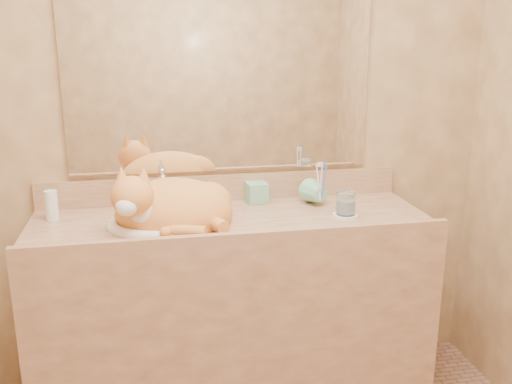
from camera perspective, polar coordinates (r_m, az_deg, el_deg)
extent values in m
cube|color=olive|center=(2.48, -3.52, 8.13)|extent=(2.40, 0.02, 2.50)
cube|color=olive|center=(0.63, 21.95, -16.11)|extent=(2.40, 0.02, 2.50)
cube|color=white|center=(2.46, -3.54, 11.33)|extent=(1.30, 0.02, 0.80)
imported|color=#74BA96|center=(2.46, 0.37, 0.93)|extent=(0.10, 0.10, 0.20)
imported|color=#74BA96|center=(2.45, 6.51, -0.42)|extent=(0.13, 0.13, 0.10)
cylinder|color=white|center=(2.35, 8.92, -2.31)|extent=(0.11, 0.11, 0.01)
cylinder|color=white|center=(2.34, 8.98, -1.14)|extent=(0.08, 0.08, 0.09)
cylinder|color=white|center=(2.41, -19.77, -1.27)|extent=(0.05, 0.05, 0.12)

